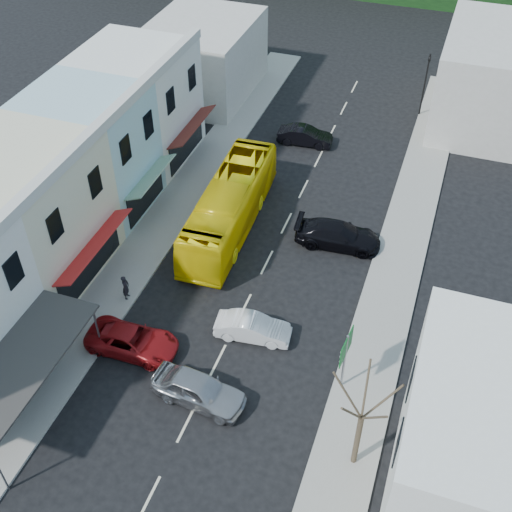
% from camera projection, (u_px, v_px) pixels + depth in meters
% --- Properties ---
extents(ground, '(120.00, 120.00, 0.00)m').
position_uv_depth(ground, '(218.00, 360.00, 33.18)').
color(ground, black).
rests_on(ground, ground).
extents(sidewalk_left, '(3.00, 52.00, 0.15)m').
position_uv_depth(sidewalk_left, '(168.00, 217.00, 42.01)').
color(sidewalk_left, gray).
rests_on(sidewalk_left, ground).
extents(sidewalk_right, '(3.00, 52.00, 0.15)m').
position_uv_depth(sidewalk_right, '(396.00, 268.00, 38.33)').
color(sidewalk_right, gray).
rests_on(sidewalk_right, ground).
extents(shopfront_row, '(8.25, 30.00, 8.00)m').
position_uv_depth(shopfront_row, '(47.00, 196.00, 37.10)').
color(shopfront_row, silver).
rests_on(shopfront_row, ground).
extents(right_building, '(8.00, 9.00, 8.00)m').
position_uv_depth(right_building, '(504.00, 464.00, 24.39)').
color(right_building, silver).
rests_on(right_building, ground).
extents(distant_block_left, '(8.00, 10.00, 6.00)m').
position_uv_depth(distant_block_left, '(203.00, 58.00, 53.13)').
color(distant_block_left, '#B7B2A8').
rests_on(distant_block_left, ground).
extents(distant_block_right, '(8.00, 12.00, 7.00)m').
position_uv_depth(distant_block_right, '(494.00, 79.00, 49.26)').
color(distant_block_right, '#B7B2A8').
rests_on(distant_block_right, ground).
extents(bus, '(3.01, 11.70, 3.10)m').
position_uv_depth(bus, '(230.00, 208.00, 40.33)').
color(bus, yellow).
rests_on(bus, ground).
extents(car_silver, '(4.56, 2.22, 1.40)m').
position_uv_depth(car_silver, '(199.00, 391.00, 30.91)').
color(car_silver, '#A4A4A8').
rests_on(car_silver, ground).
extents(car_white, '(4.58, 2.31, 1.40)m').
position_uv_depth(car_white, '(253.00, 328.00, 33.94)').
color(car_white, silver).
rests_on(car_white, ground).
extents(car_red, '(4.64, 2.01, 1.40)m').
position_uv_depth(car_red, '(132.00, 340.00, 33.28)').
color(car_red, maroon).
rests_on(car_red, ground).
extents(car_black_near, '(4.64, 2.21, 1.40)m').
position_uv_depth(car_black_near, '(338.00, 236.00, 39.58)').
color(car_black_near, black).
rests_on(car_black_near, ground).
extents(car_black_far, '(4.54, 2.17, 1.40)m').
position_uv_depth(car_black_far, '(305.00, 136.00, 48.35)').
color(car_black_far, black).
rests_on(car_black_far, ground).
extents(pedestrian_left, '(0.50, 0.66, 1.70)m').
position_uv_depth(pedestrian_left, '(125.00, 286.00, 35.83)').
color(pedestrian_left, black).
rests_on(pedestrian_left, sidewalk_left).
extents(direction_sign, '(0.55, 1.76, 3.82)m').
position_uv_depth(direction_sign, '(344.00, 362.00, 30.67)').
color(direction_sign, '#07571A').
rests_on(direction_sign, ground).
extents(street_tree, '(2.86, 2.86, 6.89)m').
position_uv_depth(street_tree, '(361.00, 418.00, 26.55)').
color(street_tree, '#382D20').
rests_on(street_tree, ground).
extents(traffic_signal, '(1.19, 1.38, 5.23)m').
position_uv_depth(traffic_signal, '(424.00, 86.00, 50.27)').
color(traffic_signal, black).
rests_on(traffic_signal, ground).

